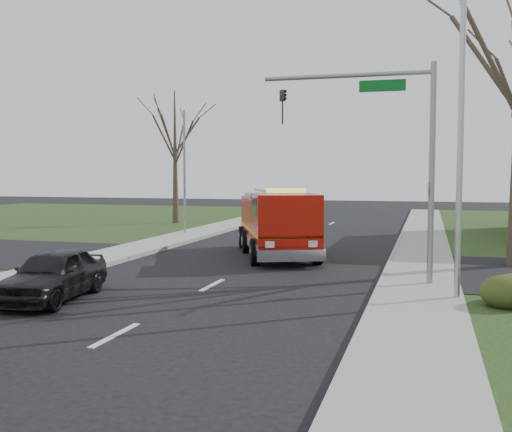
# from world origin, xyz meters

# --- Properties ---
(ground) EXTENTS (120.00, 120.00, 0.00)m
(ground) POSITION_xyz_m (0.00, 0.00, 0.00)
(ground) COLOR black
(ground) RESTS_ON ground
(sidewalk_right) EXTENTS (2.40, 80.00, 0.15)m
(sidewalk_right) POSITION_xyz_m (6.20, 0.00, 0.07)
(sidewalk_right) COLOR #9F9F9A
(sidewalk_right) RESTS_ON ground
(sidewalk_left) EXTENTS (2.40, 80.00, 0.15)m
(sidewalk_left) POSITION_xyz_m (-6.20, 0.00, 0.07)
(sidewalk_left) COLOR #9F9F9A
(sidewalk_left) RESTS_ON ground
(bare_tree_left) EXTENTS (4.50, 4.50, 9.00)m
(bare_tree_left) POSITION_xyz_m (-10.00, 20.00, 5.56)
(bare_tree_left) COLOR #3A2D22
(bare_tree_left) RESTS_ON ground
(traffic_signal_mast) EXTENTS (5.29, 0.18, 6.80)m
(traffic_signal_mast) POSITION_xyz_m (5.21, 1.50, 4.71)
(traffic_signal_mast) COLOR gray
(traffic_signal_mast) RESTS_ON ground
(streetlight_pole) EXTENTS (1.48, 0.16, 8.40)m
(streetlight_pole) POSITION_xyz_m (7.14, -0.50, 4.55)
(streetlight_pole) COLOR #B7BABF
(streetlight_pole) RESTS_ON ground
(utility_pole_far) EXTENTS (0.14, 0.14, 7.00)m
(utility_pole_far) POSITION_xyz_m (-6.80, 14.00, 3.50)
(utility_pole_far) COLOR gray
(utility_pole_far) RESTS_ON ground
(fire_engine) EXTENTS (5.02, 7.63, 2.92)m
(fire_engine) POSITION_xyz_m (0.35, 6.96, 1.32)
(fire_engine) COLOR #AC1007
(fire_engine) RESTS_ON ground
(parked_car_maroon) EXTENTS (2.16, 4.34, 1.42)m
(parked_car_maroon) POSITION_xyz_m (-3.47, -3.19, 0.71)
(parked_car_maroon) COLOR black
(parked_car_maroon) RESTS_ON ground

